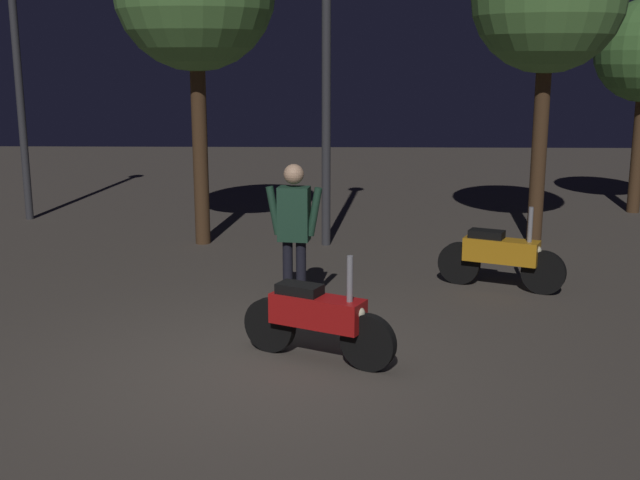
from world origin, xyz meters
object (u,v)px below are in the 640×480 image
(motorcycle_red_foreground, at_px, (317,318))
(streetlamp_far, at_px, (15,39))
(person_rider_beside, at_px, (294,224))
(motorcycle_orange_parked_left, at_px, (501,256))
(streetlamp_near, at_px, (326,34))

(motorcycle_red_foreground, xyz_separation_m, streetlamp_far, (-5.59, 7.06, 2.84))
(person_rider_beside, bearing_deg, motorcycle_red_foreground, 18.85)
(motorcycle_orange_parked_left, relative_size, streetlamp_far, 0.30)
(motorcycle_orange_parked_left, bearing_deg, streetlamp_near, 157.48)
(motorcycle_red_foreground, distance_m, person_rider_beside, 1.77)
(motorcycle_red_foreground, distance_m, motorcycle_orange_parked_left, 3.47)
(motorcycle_red_foreground, relative_size, motorcycle_orange_parked_left, 0.98)
(motorcycle_orange_parked_left, xyz_separation_m, person_rider_beside, (-2.62, -0.97, 0.61))
(streetlamp_near, bearing_deg, person_rider_beside, -95.20)
(motorcycle_orange_parked_left, height_order, streetlamp_far, streetlamp_far)
(person_rider_beside, relative_size, streetlamp_far, 0.34)
(motorcycle_orange_parked_left, distance_m, person_rider_beside, 2.86)
(motorcycle_red_foreground, bearing_deg, streetlamp_far, 155.02)
(streetlamp_far, bearing_deg, motorcycle_orange_parked_left, -29.45)
(motorcycle_orange_parked_left, xyz_separation_m, streetlamp_far, (-7.89, 4.46, 2.84))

